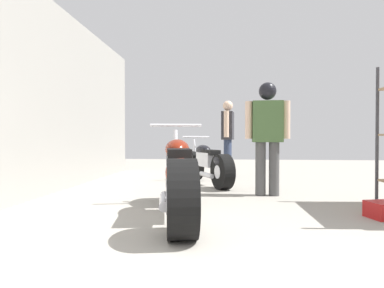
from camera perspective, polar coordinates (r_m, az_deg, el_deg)
ground_plane at (r=4.28m, az=6.16°, el=-10.06°), size 17.27×17.27×0.00m
garage_partition_left at (r=4.95m, az=-25.96°, el=8.04°), size 0.08×7.92×2.87m
motorcycle_maroon_cruiser at (r=3.32m, az=-2.50°, el=-6.04°), size 0.74×2.15×1.00m
motorcycle_black_naked at (r=5.76m, az=2.84°, el=-3.58°), size 0.98×1.77×0.87m
mechanic_in_blue at (r=7.13m, az=6.37°, el=1.89°), size 0.29×0.67×1.66m
mechanic_with_helmet at (r=4.74m, az=13.25°, el=2.81°), size 0.64×0.25×1.63m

